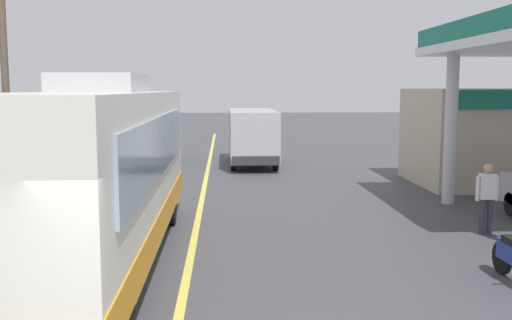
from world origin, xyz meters
name	(u,v)px	position (x,y,z in m)	size (l,w,h in m)	color
ground	(208,169)	(0.00, 20.00, 0.00)	(120.00, 120.00, 0.00)	#424247
lane_divider_stripe	(204,189)	(0.00, 15.00, 0.00)	(0.16, 50.00, 0.01)	#D8CC4C
coach_bus_main	(94,177)	(-1.79, 6.55, 1.72)	(2.60, 11.04, 3.69)	silver
minibus_opposing_lane	(252,132)	(1.96, 21.52, 1.47)	(2.04, 6.13, 2.44)	#A5A5AD
pedestrian_near_pump	(487,194)	(6.85, 8.54, 0.93)	(0.55, 0.22, 1.66)	#33333F
car_trailing_behind_bus	(157,140)	(-2.46, 22.80, 1.01)	(1.70, 4.20, 1.82)	#B2B2B7
utility_pole_roadside	(5,76)	(-6.37, 14.84, 3.80)	(1.80, 0.24, 7.24)	brown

